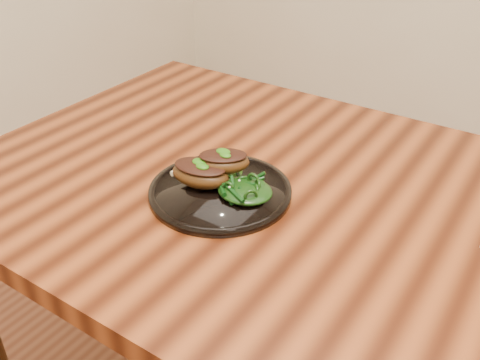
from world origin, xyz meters
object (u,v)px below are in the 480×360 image
object	(u,v)px
greens_heap	(245,187)
lamb_chop_front	(200,173)
desk	(397,269)
plate	(220,191)

from	to	relation	value
greens_heap	lamb_chop_front	bearing A→B (deg)	-171.19
desk	lamb_chop_front	distance (m)	0.36
desk	plate	size ratio (longest dim) A/B	6.61
lamb_chop_front	greens_heap	xyz separation A→B (m)	(0.08, 0.01, -0.01)
plate	greens_heap	distance (m)	0.05
desk	lamb_chop_front	world-z (taller)	lamb_chop_front
lamb_chop_front	greens_heap	size ratio (longest dim) A/B	1.19
desk	plate	xyz separation A→B (m)	(-0.29, -0.08, 0.09)
lamb_chop_front	desk	bearing A→B (deg)	15.20
desk	greens_heap	xyz separation A→B (m)	(-0.25, -0.08, 0.11)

